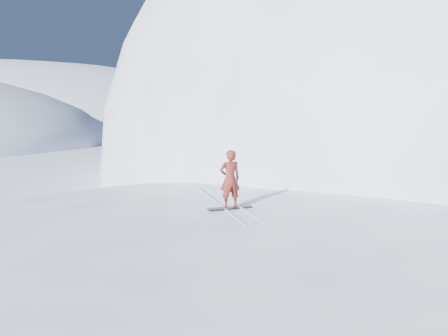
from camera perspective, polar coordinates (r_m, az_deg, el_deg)
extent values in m
ellipsoid|color=white|center=(13.33, 11.80, -15.71)|extent=(36.00, 28.00, 4.80)
ellipsoid|color=white|center=(43.16, 26.32, 0.32)|extent=(60.00, 56.00, 56.00)
ellipsoid|color=white|center=(31.85, 15.32, -1.68)|extent=(28.00, 24.00, 18.00)
ellipsoid|color=white|center=(123.79, -27.53, 4.94)|extent=(140.00, 90.00, 36.00)
ellipsoid|color=white|center=(15.32, -3.32, -12.28)|extent=(7.00, 6.30, 1.00)
cube|color=black|center=(12.30, 0.84, -5.69)|extent=(1.43, 0.46, 0.02)
imported|color=maroon|center=(12.11, 0.85, -1.57)|extent=(0.70, 0.51, 1.77)
cube|color=silver|center=(13.21, -1.29, -4.67)|extent=(0.77, 5.97, 0.04)
cube|color=silver|center=(13.29, 0.63, -4.59)|extent=(1.05, 5.93, 0.04)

